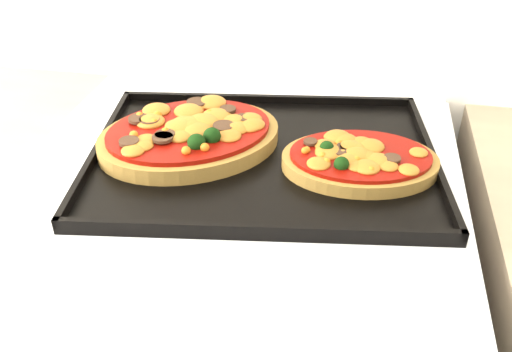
# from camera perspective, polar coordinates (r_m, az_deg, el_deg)

# --- Properties ---
(baking_tray) EXTENTS (0.50, 0.40, 0.02)m
(baking_tray) POSITION_cam_1_polar(r_m,az_deg,el_deg) (0.77, 0.71, 2.13)
(baking_tray) COLOR black
(baking_tray) RESTS_ON stove
(pizza_left) EXTENTS (0.32, 0.30, 0.04)m
(pizza_left) POSITION_cam_1_polar(r_m,az_deg,el_deg) (0.79, -6.68, 4.16)
(pizza_left) COLOR olive
(pizza_left) RESTS_ON baking_tray
(pizza_right) EXTENTS (0.22, 0.17, 0.03)m
(pizza_right) POSITION_cam_1_polar(r_m,az_deg,el_deg) (0.75, 10.37, 1.70)
(pizza_right) COLOR olive
(pizza_right) RESTS_ON baking_tray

